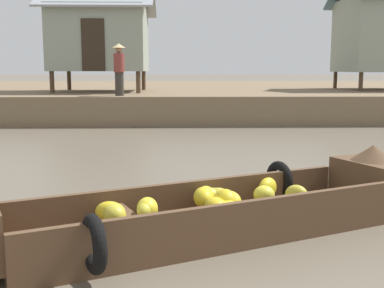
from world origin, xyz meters
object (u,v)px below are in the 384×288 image
object	(u,v)px
banana_boat	(207,210)
stilt_house_left	(100,38)
stilt_house_mid_left	(381,33)
vendor_person	(119,67)

from	to	relation	value
banana_boat	stilt_house_left	distance (m)	14.54
stilt_house_mid_left	stilt_house_left	bearing A→B (deg)	-173.00
stilt_house_left	vendor_person	distance (m)	3.42
banana_boat	stilt_house_mid_left	size ratio (longest dim) A/B	1.15
banana_boat	vendor_person	xyz separation A→B (m)	(-2.20, 10.85, 1.58)
banana_boat	stilt_house_mid_left	world-z (taller)	stilt_house_mid_left
stilt_house_mid_left	vendor_person	size ratio (longest dim) A/B	2.80
stilt_house_mid_left	vendor_person	xyz separation A→B (m)	(-10.23, -4.45, -1.37)
stilt_house_left	stilt_house_mid_left	xyz separation A→B (m)	(11.29, 1.39, 0.27)
stilt_house_mid_left	vendor_person	distance (m)	11.24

